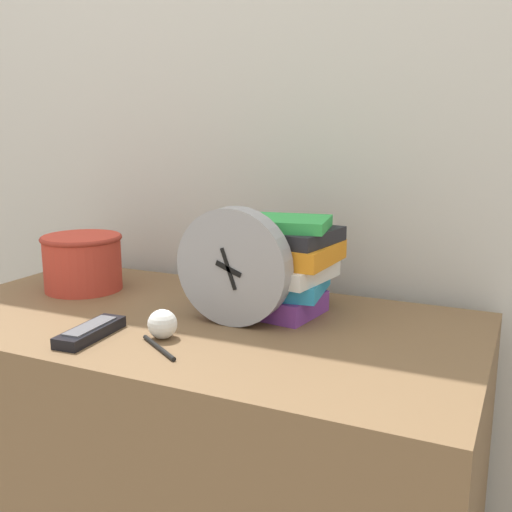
{
  "coord_description": "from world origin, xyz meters",
  "views": [
    {
      "loc": [
        0.6,
        -0.69,
        1.13
      ],
      "look_at": [
        0.11,
        0.36,
        0.88
      ],
      "focal_mm": 42.0,
      "sensor_mm": 36.0,
      "label": 1
    }
  ],
  "objects_px": {
    "basket": "(83,260)",
    "pen": "(159,348)",
    "book_stack": "(275,265)",
    "tv_remote": "(90,331)",
    "desk_clock": "(233,267)",
    "crumpled_paper_ball": "(162,324)"
  },
  "relations": [
    {
      "from": "desk_clock",
      "to": "book_stack",
      "type": "relative_size",
      "value": 0.87
    },
    {
      "from": "desk_clock",
      "to": "tv_remote",
      "type": "relative_size",
      "value": 1.44
    },
    {
      "from": "book_stack",
      "to": "tv_remote",
      "type": "bearing_deg",
      "value": -128.99
    },
    {
      "from": "desk_clock",
      "to": "tv_remote",
      "type": "xyz_separation_m",
      "value": [
        -0.2,
        -0.18,
        -0.1
      ]
    },
    {
      "from": "crumpled_paper_ball",
      "to": "pen",
      "type": "distance_m",
      "value": 0.06
    },
    {
      "from": "crumpled_paper_ball",
      "to": "tv_remote",
      "type": "bearing_deg",
      "value": -157.45
    },
    {
      "from": "tv_remote",
      "to": "pen",
      "type": "xyz_separation_m",
      "value": [
        0.15,
        -0.0,
        -0.01
      ]
    },
    {
      "from": "tv_remote",
      "to": "crumpled_paper_ball",
      "type": "xyz_separation_m",
      "value": [
        0.12,
        0.05,
        0.02
      ]
    },
    {
      "from": "book_stack",
      "to": "crumpled_paper_ball",
      "type": "xyz_separation_m",
      "value": [
        -0.12,
        -0.24,
        -0.07
      ]
    },
    {
      "from": "basket",
      "to": "desk_clock",
      "type": "bearing_deg",
      "value": -10.1
    },
    {
      "from": "desk_clock",
      "to": "book_stack",
      "type": "distance_m",
      "value": 0.12
    },
    {
      "from": "desk_clock",
      "to": "basket",
      "type": "height_order",
      "value": "desk_clock"
    },
    {
      "from": "desk_clock",
      "to": "basket",
      "type": "distance_m",
      "value": 0.45
    },
    {
      "from": "desk_clock",
      "to": "crumpled_paper_ball",
      "type": "height_order",
      "value": "desk_clock"
    },
    {
      "from": "desk_clock",
      "to": "pen",
      "type": "xyz_separation_m",
      "value": [
        -0.05,
        -0.18,
        -0.11
      ]
    },
    {
      "from": "book_stack",
      "to": "basket",
      "type": "distance_m",
      "value": 0.47
    },
    {
      "from": "book_stack",
      "to": "tv_remote",
      "type": "distance_m",
      "value": 0.39
    },
    {
      "from": "basket",
      "to": "crumpled_paper_ball",
      "type": "distance_m",
      "value": 0.41
    },
    {
      "from": "pen",
      "to": "book_stack",
      "type": "bearing_deg",
      "value": 73.1
    },
    {
      "from": "basket",
      "to": "tv_remote",
      "type": "xyz_separation_m",
      "value": [
        0.23,
        -0.25,
        -0.06
      ]
    },
    {
      "from": "basket",
      "to": "pen",
      "type": "xyz_separation_m",
      "value": [
        0.38,
        -0.25,
        -0.07
      ]
    },
    {
      "from": "desk_clock",
      "to": "pen",
      "type": "relative_size",
      "value": 2.07
    }
  ]
}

